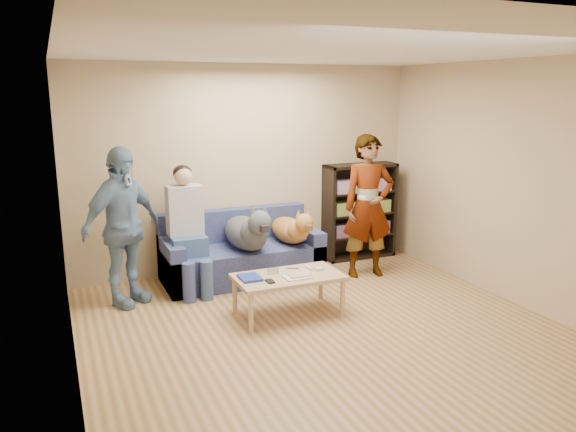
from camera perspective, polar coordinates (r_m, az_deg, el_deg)
name	(u,v)px	position (r m, az deg, el deg)	size (l,w,h in m)	color
ground	(339,343)	(5.32, 5.23, -12.68)	(5.00, 5.00, 0.00)	olive
ceiling	(346,50)	(4.82, 5.87, 16.48)	(5.00, 5.00, 0.00)	white
wall_back	(248,169)	(7.17, -4.12, 4.83)	(4.50, 4.50, 0.00)	tan
wall_left	(66,229)	(4.33, -21.63, -1.26)	(5.00, 5.00, 0.00)	tan
wall_right	(535,187)	(6.30, 23.83, 2.68)	(5.00, 5.00, 0.00)	tan
blanket	(297,236)	(7.01, 0.92, -2.09)	(0.36, 0.30, 0.12)	#A4A4A8
person_standing_right	(368,206)	(6.96, 8.16, 0.98)	(0.64, 0.42, 1.76)	gray
person_standing_left	(122,227)	(6.19, -16.50, -1.09)	(1.00, 0.42, 1.71)	#769ABD
held_controller	(363,197)	(6.66, 7.62, 1.91)	(0.04, 0.12, 0.03)	silver
notebook_blue	(250,278)	(5.69, -3.89, -6.26)	(0.20, 0.26, 0.03)	#1B3198
papers	(297,277)	(5.71, 0.90, -6.19)	(0.26, 0.20, 0.01)	silver
magazine	(299,275)	(5.74, 1.09, -5.97)	(0.22, 0.17, 0.01)	#A99E87
camera_silver	(273,271)	(5.84, -1.52, -5.60)	(0.11, 0.06, 0.05)	#B3B4B8
controller_a	(309,268)	(5.98, 2.13, -5.27)	(0.04, 0.13, 0.03)	silver
controller_b	(319,269)	(5.94, 3.16, -5.39)	(0.09, 0.06, 0.03)	silver
headphone_cup_a	(307,272)	(5.84, 1.93, -5.75)	(0.07, 0.07, 0.02)	white
headphone_cup_b	(304,270)	(5.91, 1.59, -5.52)	(0.07, 0.07, 0.02)	silver
pen_orange	(293,280)	(5.64, 0.49, -6.50)	(0.01, 0.01, 0.14)	orange
pen_black	(292,268)	(5.98, 0.41, -5.34)	(0.01, 0.01, 0.14)	black
wallet	(270,281)	(5.59, -1.85, -6.64)	(0.07, 0.12, 0.01)	black
sofa	(241,256)	(6.94, -4.84, -4.08)	(1.90, 0.85, 0.82)	#515B93
person_seated	(187,225)	(6.52, -10.22, -0.86)	(0.40, 0.73, 1.47)	#3A5C81
dog_gray	(248,232)	(6.61, -4.07, -1.59)	(0.43, 1.26, 0.63)	#45474F
dog_tan	(292,229)	(6.89, 0.37, -1.35)	(0.35, 1.14, 0.51)	#A67332
coffee_table	(288,279)	(5.80, 0.04, -6.47)	(1.10, 0.60, 0.42)	tan
bookshelf	(359,209)	(7.77, 7.23, 0.72)	(1.00, 0.34, 1.30)	black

